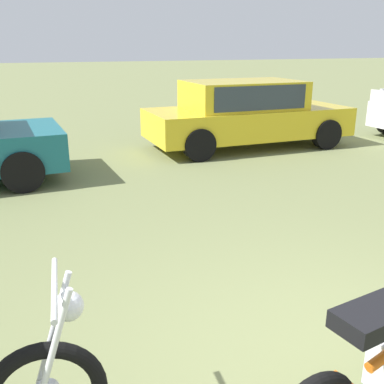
% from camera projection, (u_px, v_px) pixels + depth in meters
% --- Properties ---
extents(ground_plane, '(120.00, 120.00, 0.00)m').
position_uv_depth(ground_plane, '(351.00, 382.00, 3.03)').
color(ground_plane, olive).
extents(car_yellow, '(4.39, 1.88, 1.43)m').
position_uv_depth(car_yellow, '(246.00, 111.00, 9.75)').
color(car_yellow, gold).
rests_on(car_yellow, ground).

